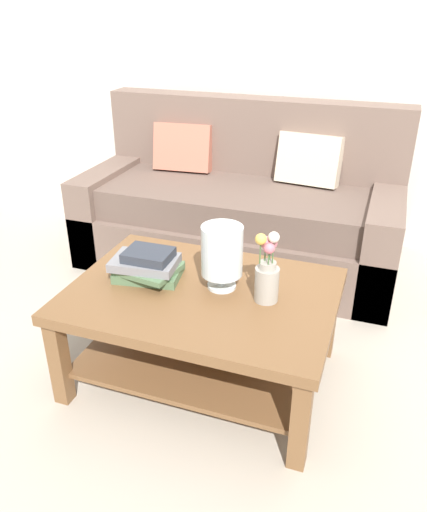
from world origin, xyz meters
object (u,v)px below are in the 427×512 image
Objects in this scene: coffee_table at (203,315)px; flower_pitcher at (267,272)px; glass_hurricane_vase at (222,252)px; book_stack_main at (147,266)px; couch at (240,211)px.

coffee_table is 0.39m from flower_pitcher.
coffee_table is at bearing -176.00° from flower_pitcher.
glass_hurricane_vase is at bearing 170.09° from flower_pitcher.
flower_pitcher is at bearing 4.00° from coffee_table.
coffee_table is 3.62× the size of flower_pitcher.
book_stack_main is at bearing 176.70° from coffee_table.
book_stack_main is (-0.28, 0.02, 0.20)m from coffee_table.
coffee_table is 0.34m from book_stack_main.
couch is 1.26m from coffee_table.
glass_hurricane_vase is (0.35, 0.04, 0.11)m from book_stack_main.
flower_pitcher is (0.21, -0.04, -0.04)m from glass_hurricane_vase.
couch reaches higher than flower_pitcher.
couch is 1.34m from flower_pitcher.
flower_pitcher is at bearing -68.22° from couch.
book_stack_main is 1.10× the size of glass_hurricane_vase.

